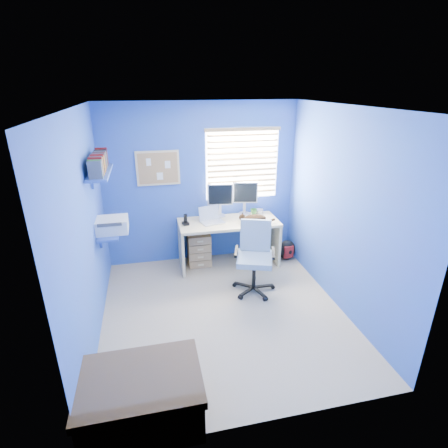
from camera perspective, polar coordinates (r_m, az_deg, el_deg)
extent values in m
cube|color=tan|center=(4.61, -0.07, -14.19)|extent=(3.00, 3.20, 0.00)
cube|color=white|center=(3.73, -0.09, 18.57)|extent=(3.00, 3.20, 0.00)
cube|color=blue|center=(5.50, -3.70, 6.40)|extent=(3.00, 0.01, 2.50)
cube|color=blue|center=(2.64, 7.62, -12.18)|extent=(3.00, 0.01, 2.50)
cube|color=blue|center=(3.98, -21.66, -1.34)|extent=(0.01, 3.20, 2.50)
cube|color=blue|center=(4.55, 18.72, 1.89)|extent=(0.01, 3.20, 2.50)
cube|color=beige|center=(5.55, 0.74, -3.10)|extent=(1.54, 0.65, 0.74)
cube|color=silver|center=(5.31, -1.94, 1.34)|extent=(0.38, 0.33, 0.22)
cube|color=silver|center=(5.52, -0.67, 3.90)|extent=(0.41, 0.18, 0.54)
cube|color=silver|center=(5.62, 3.37, 4.22)|extent=(0.42, 0.20, 0.54)
cube|color=black|center=(5.27, -6.32, 0.75)|extent=(0.11, 0.13, 0.17)
imported|color=#357B31|center=(5.67, 4.88, 1.96)|extent=(0.10, 0.09, 0.10)
cylinder|color=silver|center=(5.75, 5.77, 2.08)|extent=(0.13, 0.13, 0.07)
ellipsoid|color=black|center=(5.34, 5.02, 0.86)|extent=(0.41, 0.31, 0.13)
cube|color=beige|center=(5.72, 5.74, -4.02)|extent=(0.26, 0.47, 0.45)
cube|color=tan|center=(5.58, -4.07, -4.16)|extent=(0.35, 0.28, 0.54)
cube|color=yellow|center=(5.56, 4.95, -6.02)|extent=(0.03, 0.17, 0.24)
ellipsoid|color=black|center=(5.88, 10.20, -4.15)|extent=(0.31, 0.25, 0.34)
cube|color=#4C3929|center=(3.39, -13.20, -25.94)|extent=(0.98, 0.69, 0.47)
cylinder|color=black|center=(5.03, 4.81, -10.49)|extent=(0.72, 0.72, 0.06)
cylinder|color=black|center=(4.91, 4.90, -8.23)|extent=(0.06, 0.06, 0.40)
cube|color=#89A2BC|center=(4.79, 4.99, -5.76)|extent=(0.59, 0.59, 0.08)
cube|color=#89A2BC|center=(4.88, 5.16, -1.82)|extent=(0.42, 0.19, 0.44)
cube|color=white|center=(5.55, 2.98, 9.76)|extent=(1.15, 0.01, 1.10)
cube|color=tan|center=(5.52, 3.06, 9.69)|extent=(1.10, 0.03, 1.00)
cube|color=beige|center=(5.35, -10.72, 8.95)|extent=(0.64, 0.02, 0.52)
cube|color=tan|center=(5.34, -10.72, 8.93)|extent=(0.58, 0.01, 0.46)
cube|color=#3556B1|center=(4.77, -18.27, -1.37)|extent=(0.26, 0.55, 0.03)
cube|color=silver|center=(4.73, -17.94, -0.16)|extent=(0.42, 0.34, 0.18)
cube|color=#3556B1|center=(4.53, -19.59, 7.95)|extent=(0.24, 0.90, 0.03)
cube|color=navy|center=(4.51, -19.92, 9.47)|extent=(0.15, 0.80, 0.22)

